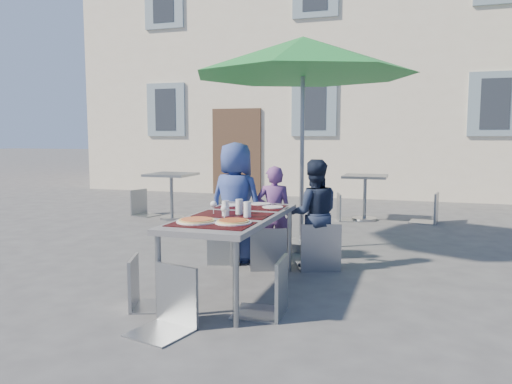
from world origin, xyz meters
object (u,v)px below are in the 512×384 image
(child_2, at_px, (314,214))
(bg_chair_l_0, at_px, (142,187))
(pizza_near_right, at_px, (233,221))
(bg_chair_l_1, at_px, (345,191))
(chair_0, at_px, (224,222))
(bg_chair_r_0, at_px, (218,187))
(chair_3, at_px, (143,252))
(pizza_near_left, at_px, (197,221))
(cafe_table_1, at_px, (365,188))
(chair_4, at_px, (270,252))
(dining_table, at_px, (233,220))
(patio_umbrella, at_px, (303,58))
(child_1, at_px, (274,214))
(child_0, at_px, (236,202))
(bg_chair_r_1, at_px, (431,189))
(chair_5, at_px, (168,261))
(cafe_table_0, at_px, (171,186))
(chair_1, at_px, (268,222))
(chair_2, at_px, (320,217))

(child_2, height_order, bg_chair_l_0, child_2)
(pizza_near_right, height_order, bg_chair_l_1, bg_chair_l_1)
(chair_0, distance_m, bg_chair_r_0, 3.09)
(chair_3, bearing_deg, pizza_near_left, 22.30)
(pizza_near_left, relative_size, chair_3, 0.41)
(cafe_table_1, height_order, bg_chair_l_1, bg_chair_l_1)
(pizza_near_left, bearing_deg, chair_4, -1.65)
(dining_table, distance_m, child_2, 1.23)
(patio_umbrella, bearing_deg, child_1, -101.87)
(child_0, bearing_deg, bg_chair_r_1, -112.94)
(chair_5, distance_m, patio_umbrella, 3.64)
(patio_umbrella, relative_size, bg_chair_r_1, 2.87)
(cafe_table_0, height_order, cafe_table_1, cafe_table_0)
(chair_1, height_order, bg_chair_r_0, bg_chair_r_0)
(pizza_near_right, xyz_separation_m, chair_0, (-0.64, 1.40, -0.27))
(dining_table, distance_m, bg_chair_r_1, 5.02)
(chair_4, xyz_separation_m, bg_chair_l_0, (-3.81, 4.38, -0.00))
(child_0, xyz_separation_m, bg_chair_l_0, (-2.89, 2.72, -0.17))
(child_0, relative_size, chair_3, 1.67)
(chair_3, bearing_deg, cafe_table_0, 114.47)
(patio_umbrella, relative_size, bg_chair_l_0, 3.10)
(child_1, relative_size, bg_chair_l_1, 1.27)
(patio_umbrella, bearing_deg, chair_0, -124.50)
(cafe_table_1, bearing_deg, chair_0, -109.31)
(chair_0, relative_size, chair_4, 0.92)
(child_2, bearing_deg, chair_5, 53.31)
(chair_5, bearing_deg, child_0, 96.52)
(cafe_table_0, relative_size, bg_chair_r_0, 0.81)
(chair_4, bearing_deg, child_1, 104.80)
(pizza_near_right, distance_m, chair_3, 0.83)
(chair_2, xyz_separation_m, bg_chair_r_1, (1.26, 3.61, -0.01))
(bg_chair_r_0, height_order, bg_chair_l_1, bg_chair_r_0)
(child_1, bearing_deg, chair_0, 11.76)
(pizza_near_left, bearing_deg, child_1, 82.67)
(chair_1, bearing_deg, chair_0, 172.07)
(chair_0, bearing_deg, bg_chair_l_0, 134.05)
(cafe_table_1, relative_size, bg_chair_r_1, 0.81)
(chair_2, bearing_deg, cafe_table_1, 87.52)
(chair_2, distance_m, bg_chair_r_1, 3.82)
(bg_chair_r_0, distance_m, bg_chair_r_1, 3.72)
(bg_chair_l_0, bearing_deg, pizza_near_right, -51.30)
(child_0, bearing_deg, chair_0, 77.77)
(chair_0, distance_m, bg_chair_l_1, 3.62)
(chair_4, xyz_separation_m, patio_umbrella, (-0.29, 2.50, 1.95))
(child_0, distance_m, bg_chair_l_1, 3.42)
(dining_table, relative_size, chair_0, 2.16)
(pizza_near_right, height_order, chair_4, chair_4)
(pizza_near_left, bearing_deg, cafe_table_0, 120.07)
(chair_1, bearing_deg, child_2, 25.00)
(child_2, xyz_separation_m, bg_chair_r_0, (-2.27, 2.69, -0.02))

